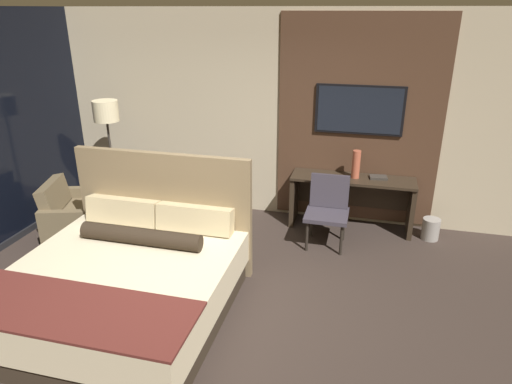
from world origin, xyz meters
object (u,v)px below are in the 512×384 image
at_px(armchair_by_window, 83,219).
at_px(book, 378,177).
at_px(tv, 359,110).
at_px(vase_tall, 356,164).
at_px(waste_bin, 431,229).
at_px(desk, 352,194).
at_px(floor_lamp, 107,120).
at_px(bed, 125,282).
at_px(desk_chair, 328,205).

height_order(armchair_by_window, book, armchair_by_window).
bearing_deg(tv, armchair_by_window, -158.14).
xyz_separation_m(vase_tall, waste_bin, (1.01, -0.08, -0.77)).
xyz_separation_m(desk, waste_bin, (1.03, -0.11, -0.34)).
bearing_deg(tv, desk, -90.00).
bearing_deg(desk, floor_lamp, -174.10).
distance_m(bed, tv, 3.52).
bearing_deg(vase_tall, tv, 96.24).
bearing_deg(floor_lamp, desk, 5.90).
xyz_separation_m(desk, desk_chair, (-0.26, -0.52, 0.02)).
relative_size(desk, desk_chair, 1.85).
relative_size(bed, floor_lamp, 1.28).
relative_size(desk, waste_bin, 5.72).
height_order(armchair_by_window, waste_bin, armchair_by_window).
bearing_deg(waste_bin, bed, -142.10).
xyz_separation_m(book, waste_bin, (0.71, -0.13, -0.60)).
distance_m(desk, tv, 1.10).
bearing_deg(armchair_by_window, tv, -85.58).
height_order(tv, desk_chair, tv).
distance_m(desk_chair, armchair_by_window, 3.15).
distance_m(tv, floor_lamp, 3.37).
height_order(desk_chair, floor_lamp, floor_lamp).
bearing_deg(desk_chair, tv, 69.52).
distance_m(armchair_by_window, book, 3.87).
xyz_separation_m(floor_lamp, vase_tall, (3.35, 0.32, -0.46)).
relative_size(floor_lamp, vase_tall, 4.45).
distance_m(desk, desk_chair, 0.58).
height_order(book, waste_bin, book).
xyz_separation_m(desk_chair, floor_lamp, (-3.06, 0.18, 0.86)).
distance_m(desk_chair, floor_lamp, 3.19).
distance_m(vase_tall, waste_bin, 1.27).
xyz_separation_m(bed, vase_tall, (2.01, 2.43, 0.57)).
distance_m(tv, waste_bin, 1.79).
height_order(desk_chair, armchair_by_window, desk_chair).
bearing_deg(desk_chair, book, 43.07).
height_order(tv, floor_lamp, tv).
bearing_deg(floor_lamp, vase_tall, 5.42).
height_order(armchair_by_window, vase_tall, vase_tall).
height_order(desk_chair, waste_bin, desk_chair).
height_order(vase_tall, book, vase_tall).
xyz_separation_m(tv, waste_bin, (1.03, -0.29, -1.43)).
xyz_separation_m(armchair_by_window, vase_tall, (3.36, 1.13, 0.65)).
bearing_deg(desk, vase_tall, -49.34).
bearing_deg(armchair_by_window, bed, -151.37).
bearing_deg(vase_tall, book, 9.01).
distance_m(desk, waste_bin, 1.09).
xyz_separation_m(floor_lamp, book, (3.64, 0.36, -0.63)).
bearing_deg(floor_lamp, armchair_by_window, -90.66).
distance_m(bed, desk, 3.16).
bearing_deg(vase_tall, armchair_by_window, -161.37).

